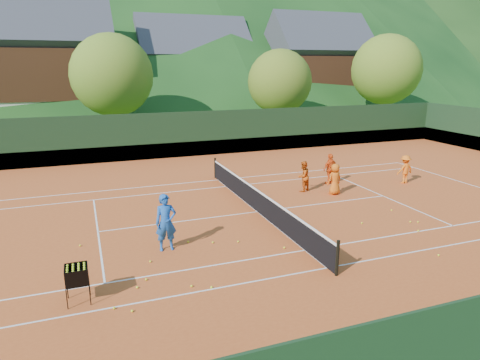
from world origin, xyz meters
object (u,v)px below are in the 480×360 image
object	(u,v)px
chalet_left	(38,68)
student_b	(330,169)
student_c	(335,179)
student_a	(303,176)
tennis_net	(258,200)
coach	(166,222)
chalet_right	(316,71)
ball_hopper	(77,276)
chalet_mid	(193,74)
student_d	(405,169)

from	to	relation	value
chalet_left	student_b	bearing A→B (deg)	-60.85
student_b	student_c	bearing A→B (deg)	49.50
student_a	tennis_net	size ratio (longest dim) A/B	0.12
tennis_net	chalet_left	distance (m)	32.04
coach	chalet_right	bearing A→B (deg)	54.10
student_a	tennis_net	world-z (taller)	student_a
student_a	chalet_right	bearing A→B (deg)	-145.54
student_c	chalet_left	xyz separation A→B (m)	(-14.39, 28.94, 4.88)
student_b	tennis_net	xyz separation A→B (m)	(-5.20, -2.75, -0.30)
student_b	chalet_left	distance (m)	31.57
student_a	tennis_net	bearing A→B (deg)	7.48
student_a	student_b	world-z (taller)	student_b
coach	student_a	bearing A→B (deg)	31.62
tennis_net	ball_hopper	distance (m)	8.60
ball_hopper	student_c	bearing A→B (deg)	27.39
coach	chalet_left	xyz separation A→B (m)	(-5.70, 32.44, 4.67)
student_b	chalet_mid	world-z (taller)	chalet_mid
student_b	student_d	xyz separation A→B (m)	(3.70, -1.24, -0.06)
coach	student_b	distance (m)	10.83
coach	student_a	xyz separation A→B (m)	(7.53, 4.47, -0.21)
student_d	ball_hopper	distance (m)	17.21
coach	chalet_right	size ratio (longest dim) A/B	0.16
chalet_left	student_c	bearing A→B (deg)	-63.56
student_b	tennis_net	size ratio (longest dim) A/B	0.13
coach	student_b	xyz separation A→B (m)	(9.50, 5.20, -0.16)
tennis_net	chalet_mid	world-z (taller)	chalet_mid
student_b	student_d	size ratio (longest dim) A/B	1.08
student_b	chalet_right	size ratio (longest dim) A/B	0.13
chalet_mid	student_c	bearing A→B (deg)	-92.79
student_a	student_b	size ratio (longest dim) A/B	0.94
chalet_right	chalet_mid	bearing A→B (deg)	164.05
student_b	chalet_right	world-z (taller)	chalet_right
coach	student_c	bearing A→B (deg)	22.88
student_b	student_c	world-z (taller)	student_b
chalet_left	chalet_mid	xyz separation A→B (m)	(16.00, 4.00, -0.66)
ball_hopper	chalet_mid	bearing A→B (deg)	71.41
student_d	chalet_mid	distance (m)	32.89
coach	chalet_right	world-z (taller)	chalet_right
student_d	chalet_left	size ratio (longest dim) A/B	0.11
student_c	student_d	bearing A→B (deg)	178.35
chalet_right	student_a	bearing A→B (deg)	-120.94
student_a	tennis_net	xyz separation A→B (m)	(-3.23, -2.03, -0.25)
student_c	chalet_left	distance (m)	32.69
student_b	chalet_left	bearing A→B (deg)	-76.01
coach	ball_hopper	size ratio (longest dim) A/B	1.92
coach	student_d	world-z (taller)	coach
student_b	student_a	bearing A→B (deg)	5.21
student_a	ball_hopper	distance (m)	12.41
chalet_left	student_d	bearing A→B (deg)	-56.43
student_a	ball_hopper	xyz separation A→B (m)	(-10.31, -6.91, -0.00)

